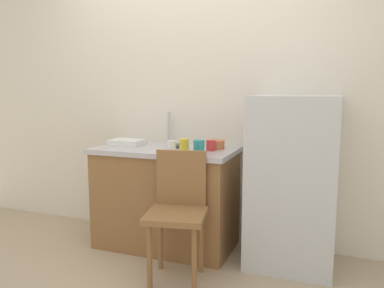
{
  "coord_description": "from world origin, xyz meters",
  "views": [
    {
      "loc": [
        1.21,
        -2.27,
        1.34
      ],
      "look_at": [
        0.13,
        0.6,
        0.89
      ],
      "focal_mm": 36.74,
      "sensor_mm": 36.0,
      "label": 1
    }
  ],
  "objects_px": {
    "cup_yellow": "(184,146)",
    "cup_red": "(211,145)",
    "dish_tray": "(127,142)",
    "hotplate": "(179,146)",
    "refrigerator": "(293,182)",
    "terracotta_bowl": "(216,144)",
    "chair": "(178,208)",
    "cup_teal": "(199,147)",
    "cup_white": "(172,146)"
  },
  "relations": [
    {
      "from": "refrigerator",
      "to": "cup_red",
      "type": "xyz_separation_m",
      "value": [
        -0.63,
        -0.04,
        0.25
      ]
    },
    {
      "from": "cup_yellow",
      "to": "cup_red",
      "type": "height_order",
      "value": "cup_yellow"
    },
    {
      "from": "dish_tray",
      "to": "cup_teal",
      "type": "distance_m",
      "value": 0.76
    },
    {
      "from": "cup_white",
      "to": "terracotta_bowl",
      "type": "bearing_deg",
      "value": 42.72
    },
    {
      "from": "cup_white",
      "to": "dish_tray",
      "type": "bearing_deg",
      "value": 161.03
    },
    {
      "from": "cup_teal",
      "to": "cup_red",
      "type": "xyz_separation_m",
      "value": [
        0.04,
        0.17,
        -0.01
      ]
    },
    {
      "from": "chair",
      "to": "hotplate",
      "type": "distance_m",
      "value": 0.68
    },
    {
      "from": "refrigerator",
      "to": "cup_yellow",
      "type": "relative_size",
      "value": 12.2
    },
    {
      "from": "cup_teal",
      "to": "cup_yellow",
      "type": "relative_size",
      "value": 1.01
    },
    {
      "from": "terracotta_bowl",
      "to": "cup_red",
      "type": "distance_m",
      "value": 0.12
    },
    {
      "from": "refrigerator",
      "to": "dish_tray",
      "type": "distance_m",
      "value": 1.42
    },
    {
      "from": "refrigerator",
      "to": "cup_teal",
      "type": "xyz_separation_m",
      "value": [
        -0.67,
        -0.21,
        0.26
      ]
    },
    {
      "from": "refrigerator",
      "to": "dish_tray",
      "type": "height_order",
      "value": "refrigerator"
    },
    {
      "from": "chair",
      "to": "cup_teal",
      "type": "distance_m",
      "value": 0.49
    },
    {
      "from": "refrigerator",
      "to": "dish_tray",
      "type": "bearing_deg",
      "value": -179.65
    },
    {
      "from": "terracotta_bowl",
      "to": "cup_yellow",
      "type": "bearing_deg",
      "value": -124.17
    },
    {
      "from": "cup_white",
      "to": "cup_red",
      "type": "distance_m",
      "value": 0.31
    },
    {
      "from": "dish_tray",
      "to": "hotplate",
      "type": "distance_m",
      "value": 0.46
    },
    {
      "from": "dish_tray",
      "to": "cup_teal",
      "type": "xyz_separation_m",
      "value": [
        0.73,
        -0.21,
        0.03
      ]
    },
    {
      "from": "dish_tray",
      "to": "terracotta_bowl",
      "type": "relative_size",
      "value": 2.07
    },
    {
      "from": "cup_yellow",
      "to": "cup_white",
      "type": "height_order",
      "value": "cup_yellow"
    },
    {
      "from": "chair",
      "to": "hotplate",
      "type": "height_order",
      "value": "chair"
    },
    {
      "from": "chair",
      "to": "dish_tray",
      "type": "height_order",
      "value": "dish_tray"
    },
    {
      "from": "cup_white",
      "to": "chair",
      "type": "bearing_deg",
      "value": -59.95
    },
    {
      "from": "cup_yellow",
      "to": "cup_red",
      "type": "bearing_deg",
      "value": 39.9
    },
    {
      "from": "cup_white",
      "to": "refrigerator",
      "type": "bearing_deg",
      "value": 11.2
    },
    {
      "from": "refrigerator",
      "to": "terracotta_bowl",
      "type": "distance_m",
      "value": 0.67
    },
    {
      "from": "cup_yellow",
      "to": "refrigerator",
      "type": "bearing_deg",
      "value": 12.71
    },
    {
      "from": "terracotta_bowl",
      "to": "cup_red",
      "type": "bearing_deg",
      "value": -93.93
    },
    {
      "from": "hotplate",
      "to": "cup_red",
      "type": "xyz_separation_m",
      "value": [
        0.31,
        -0.08,
        0.03
      ]
    },
    {
      "from": "cup_teal",
      "to": "chair",
      "type": "bearing_deg",
      "value": -100.59
    },
    {
      "from": "dish_tray",
      "to": "cup_yellow",
      "type": "xyz_separation_m",
      "value": [
        0.6,
        -0.17,
        0.03
      ]
    },
    {
      "from": "refrigerator",
      "to": "cup_teal",
      "type": "relative_size",
      "value": 12.08
    },
    {
      "from": "dish_tray",
      "to": "cup_white",
      "type": "bearing_deg",
      "value": -18.97
    },
    {
      "from": "refrigerator",
      "to": "cup_red",
      "type": "relative_size",
      "value": 14.99
    },
    {
      "from": "refrigerator",
      "to": "cup_yellow",
      "type": "xyz_separation_m",
      "value": [
        -0.8,
        -0.18,
        0.25
      ]
    },
    {
      "from": "cup_teal",
      "to": "dish_tray",
      "type": "bearing_deg",
      "value": 164.38
    },
    {
      "from": "cup_yellow",
      "to": "cup_white",
      "type": "relative_size",
      "value": 1.23
    },
    {
      "from": "refrigerator",
      "to": "cup_white",
      "type": "height_order",
      "value": "refrigerator"
    },
    {
      "from": "refrigerator",
      "to": "cup_white",
      "type": "relative_size",
      "value": 15.06
    },
    {
      "from": "refrigerator",
      "to": "chair",
      "type": "xyz_separation_m",
      "value": [
        -0.72,
        -0.5,
        -0.14
      ]
    },
    {
      "from": "hotplate",
      "to": "chair",
      "type": "bearing_deg",
      "value": -67.95
    },
    {
      "from": "dish_tray",
      "to": "cup_white",
      "type": "xyz_separation_m",
      "value": [
        0.5,
        -0.17,
        0.02
      ]
    },
    {
      "from": "terracotta_bowl",
      "to": "hotplate",
      "type": "xyz_separation_m",
      "value": [
        -0.32,
        -0.04,
        -0.02
      ]
    },
    {
      "from": "cup_white",
      "to": "hotplate",
      "type": "bearing_deg",
      "value": 99.02
    },
    {
      "from": "refrigerator",
      "to": "chair",
      "type": "height_order",
      "value": "refrigerator"
    },
    {
      "from": "refrigerator",
      "to": "chair",
      "type": "relative_size",
      "value": 1.44
    },
    {
      "from": "refrigerator",
      "to": "cup_white",
      "type": "distance_m",
      "value": 0.95
    },
    {
      "from": "chair",
      "to": "terracotta_bowl",
      "type": "relative_size",
      "value": 6.57
    },
    {
      "from": "hotplate",
      "to": "cup_white",
      "type": "height_order",
      "value": "cup_white"
    }
  ]
}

